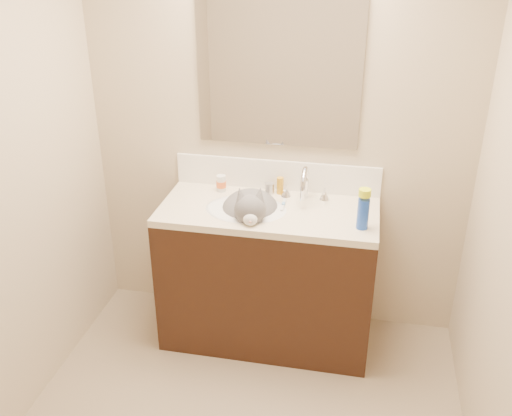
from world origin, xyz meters
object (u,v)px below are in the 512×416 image
at_px(basin, 246,220).
at_px(spray_can, 363,214).
at_px(faucet, 305,187).
at_px(silver_jar, 269,188).
at_px(vanity_cabinet, 268,277).
at_px(cat, 250,212).
at_px(amber_bottle, 280,186).
at_px(pill_bottle, 221,183).

height_order(basin, spray_can, spray_can).
xyz_separation_m(basin, spray_can, (0.63, -0.10, 0.15)).
xyz_separation_m(faucet, silver_jar, (-0.21, 0.06, -0.05)).
xyz_separation_m(vanity_cabinet, spray_can, (0.51, -0.13, 0.53)).
distance_m(basin, silver_jar, 0.27).
xyz_separation_m(cat, silver_jar, (0.07, 0.22, 0.05)).
xyz_separation_m(vanity_cabinet, cat, (-0.10, -0.02, 0.43)).
height_order(cat, amber_bottle, cat).
relative_size(amber_bottle, spray_can, 0.61).
bearing_deg(pill_bottle, faucet, -4.28).
bearing_deg(spray_can, basin, 170.81).
bearing_deg(spray_can, vanity_cabinet, 165.50).
distance_m(basin, faucet, 0.38).
height_order(basin, pill_bottle, pill_bottle).
relative_size(pill_bottle, spray_can, 0.59).
bearing_deg(amber_bottle, vanity_cabinet, -98.25).
height_order(faucet, silver_jar, faucet).
bearing_deg(faucet, basin, -150.88).
relative_size(faucet, amber_bottle, 2.82).
relative_size(faucet, spray_can, 1.71).
distance_m(silver_jar, spray_can, 0.64).
relative_size(vanity_cabinet, spray_can, 7.34).
distance_m(basin, amber_bottle, 0.31).
bearing_deg(pill_bottle, basin, -46.71).
bearing_deg(pill_bottle, silver_jar, 5.40).
bearing_deg(silver_jar, basin, -111.16).
xyz_separation_m(vanity_cabinet, basin, (-0.12, -0.03, 0.38)).
xyz_separation_m(vanity_cabinet, silver_jar, (-0.03, 0.20, 0.48)).
bearing_deg(amber_bottle, basin, -122.31).
bearing_deg(basin, vanity_cabinet, 14.04).
relative_size(cat, pill_bottle, 4.92).
distance_m(cat, amber_bottle, 0.27).
xyz_separation_m(faucet, cat, (-0.28, -0.16, -0.10)).
xyz_separation_m(faucet, amber_bottle, (-0.15, 0.07, -0.04)).
relative_size(basin, amber_bottle, 4.54).
relative_size(vanity_cabinet, amber_bottle, 12.10).
xyz_separation_m(pill_bottle, spray_can, (0.82, -0.31, 0.03)).
xyz_separation_m(vanity_cabinet, faucet, (0.18, 0.14, 0.54)).
bearing_deg(cat, silver_jar, 61.26).
height_order(silver_jar, amber_bottle, amber_bottle).
bearing_deg(vanity_cabinet, spray_can, -14.50).
height_order(faucet, spray_can, faucet).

